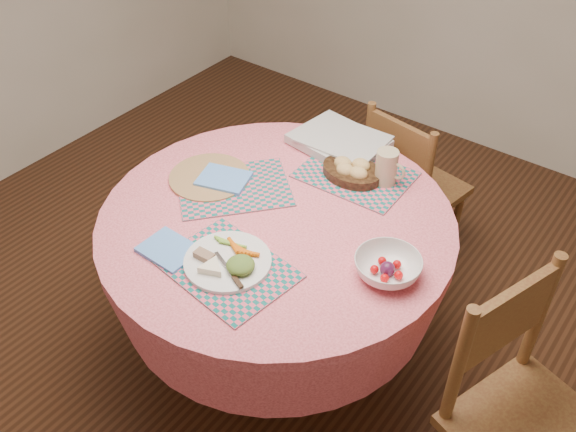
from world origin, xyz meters
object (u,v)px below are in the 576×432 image
object	(u,v)px
dining_table	(277,258)
chair_right	(521,411)
latte_mug	(387,167)
wicker_trivet	(209,177)
dinner_plate	(228,261)
fruit_bowl	(388,267)
bread_bowl	(352,170)
chair_back	(409,186)

from	to	relation	value
dining_table	chair_right	distance (m)	0.95
chair_right	latte_mug	world-z (taller)	chair_right
dining_table	wicker_trivet	size ratio (longest dim) A/B	4.13
dinner_plate	latte_mug	distance (m)	0.70
dinner_plate	fruit_bowl	size ratio (longest dim) A/B	1.06
dining_table	chair_right	world-z (taller)	chair_right
bread_bowl	fruit_bowl	distance (m)	0.52
chair_right	latte_mug	bearing A→B (deg)	78.61
dinner_plate	dining_table	bearing A→B (deg)	95.51
wicker_trivet	fruit_bowl	distance (m)	0.78
chair_right	chair_back	bearing A→B (deg)	62.74
wicker_trivet	bread_bowl	bearing A→B (deg)	37.79
dining_table	chair_back	world-z (taller)	chair_back
latte_mug	chair_right	bearing A→B (deg)	-29.59
wicker_trivet	latte_mug	xyz separation A→B (m)	(0.54, 0.37, 0.07)
chair_right	wicker_trivet	world-z (taller)	chair_right
chair_back	latte_mug	size ratio (longest dim) A/B	6.33
wicker_trivet	chair_back	bearing A→B (deg)	61.01
fruit_bowl	dining_table	bearing A→B (deg)	178.12
dinner_plate	latte_mug	size ratio (longest dim) A/B	2.11
latte_mug	fruit_bowl	world-z (taller)	latte_mug
dining_table	bread_bowl	size ratio (longest dim) A/B	5.39
chair_back	dinner_plate	world-z (taller)	chair_back
wicker_trivet	fruit_bowl	world-z (taller)	fruit_bowl
dinner_plate	bread_bowl	distance (m)	0.63
chair_back	fruit_bowl	world-z (taller)	chair_back
fruit_bowl	bread_bowl	bearing A→B (deg)	135.01
latte_mug	wicker_trivet	bearing A→B (deg)	-145.54
wicker_trivet	dinner_plate	distance (m)	0.48
bread_bowl	chair_back	bearing A→B (deg)	86.94
dinner_plate	latte_mug	world-z (taller)	latte_mug
bread_bowl	fruit_bowl	world-z (taller)	bread_bowl
fruit_bowl	chair_right	bearing A→B (deg)	-1.69
latte_mug	dinner_plate	bearing A→B (deg)	-104.36
dining_table	bread_bowl	xyz separation A→B (m)	(0.08, 0.35, 0.23)
wicker_trivet	bread_bowl	xyz separation A→B (m)	(0.42, 0.32, 0.03)
dining_table	wicker_trivet	xyz separation A→B (m)	(-0.34, 0.03, 0.20)
dining_table	bread_bowl	distance (m)	0.43
fruit_bowl	dinner_plate	bearing A→B (deg)	-147.37
wicker_trivet	dinner_plate	world-z (taller)	dinner_plate
dining_table	wicker_trivet	world-z (taller)	wicker_trivet
chair_back	fruit_bowl	bearing A→B (deg)	121.61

